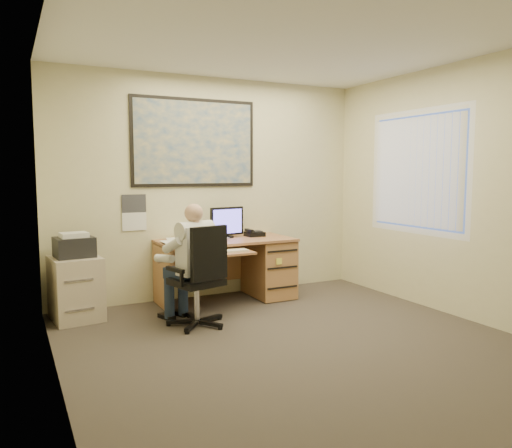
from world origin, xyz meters
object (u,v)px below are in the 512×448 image
office_chair (197,297)px  person (195,265)px  desk (250,262)px  filing_cabinet (76,282)px

office_chair → person: bearing=66.1°
office_chair → desk: bearing=24.8°
filing_cabinet → desk: bearing=-6.4°
person → desk: bearing=18.7°
filing_cabinet → person: 1.32m
office_chair → person: person is taller
desk → person: bearing=-142.9°
desk → person: 1.23m
office_chair → filing_cabinet: bearing=127.6°
desk → person: person is taller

